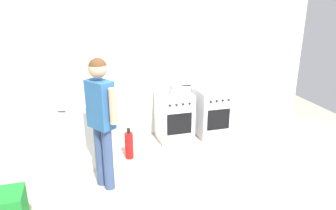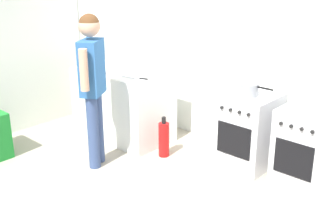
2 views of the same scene
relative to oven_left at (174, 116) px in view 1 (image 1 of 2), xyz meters
name	(u,v)px [view 1 (image 1 of 2)]	position (x,y,z in m)	size (l,w,h in m)	color
ground_plane	(183,192)	(-0.35, -1.58, -0.43)	(8.00, 8.00, 0.00)	#ADA38E
back_wall	(148,63)	(-0.35, 0.37, 0.87)	(6.00, 0.10, 2.60)	silver
counter_unit	(72,135)	(-1.70, -0.38, 0.02)	(1.30, 0.70, 0.90)	white
oven_left	(174,116)	(0.00, 0.00, 0.00)	(0.56, 0.62, 0.85)	silver
oven_right	(211,112)	(0.70, 0.00, 0.00)	(0.53, 0.62, 0.85)	silver
pot	(175,89)	(0.00, -0.05, 0.49)	(0.39, 0.21, 0.14)	gray
knife_bread	(97,106)	(-1.30, -0.50, 0.48)	(0.34, 0.13, 0.01)	silver
knife_utility	(57,112)	(-1.85, -0.59, 0.48)	(0.25, 0.09, 0.01)	silver
person	(101,112)	(-1.30, -1.16, 0.62)	(0.35, 0.49, 1.73)	#384C7A
fire_extinguisher	(129,145)	(-0.87, -0.48, -0.21)	(0.13, 0.13, 0.50)	red
larder_cabinet	(1,95)	(-2.65, 0.10, 0.57)	(0.48, 0.44, 2.00)	white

